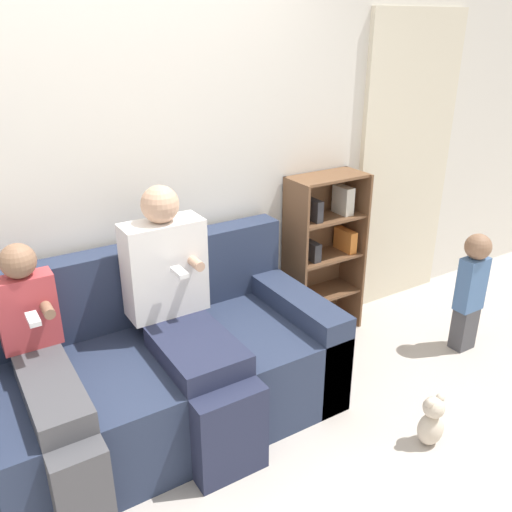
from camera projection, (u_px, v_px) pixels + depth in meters
ground_plane at (210, 483)px, 2.60m from camera, size 14.00×14.00×0.00m
back_wall at (113, 176)px, 2.90m from camera, size 10.00×0.06×2.55m
curtain_panel at (405, 165)px, 3.99m from camera, size 0.87×0.04×2.13m
couch at (148, 378)px, 2.87m from camera, size 2.00×0.90×0.92m
adult_seated at (186, 317)px, 2.74m from camera, size 0.42×0.84×1.29m
child_seated at (50, 383)px, 2.40m from camera, size 0.27×0.86×1.11m
toddler_standing at (471, 287)px, 3.51m from camera, size 0.18×0.17×0.82m
bookshelf at (322, 250)px, 3.71m from camera, size 0.53×0.27×1.13m
teddy_bear at (431, 422)px, 2.79m from camera, size 0.15×0.12×0.29m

